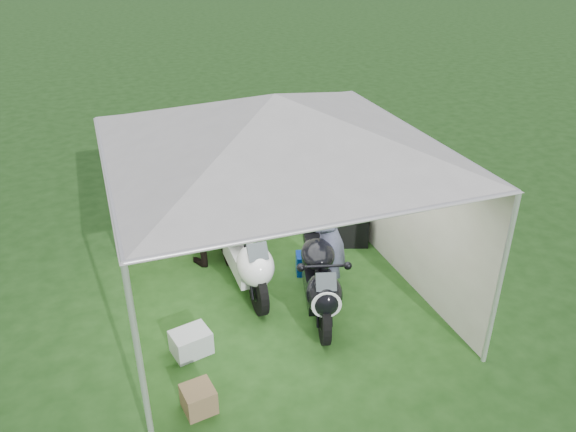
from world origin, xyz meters
name	(u,v)px	position (x,y,z in m)	size (l,w,h in m)	color
ground	(277,302)	(0.00, 0.00, 0.00)	(80.00, 80.00, 0.00)	#1B4013
canopy_tent	(274,128)	(0.00, 0.03, 2.58)	(5.66, 5.66, 3.00)	silver
motorcycle_white	(244,250)	(-0.31, 0.53, 0.61)	(0.50, 2.23, 1.10)	black
motorcycle_black	(319,276)	(0.47, -0.38, 0.57)	(0.85, 2.04, 1.03)	black
paddock_stand	(311,263)	(0.73, 0.53, 0.16)	(0.44, 0.27, 0.33)	blue
person_dark_jacket	(205,210)	(-0.67, 1.39, 0.90)	(0.87, 0.68, 1.80)	black
person_blue_jacket	(330,236)	(0.77, -0.03, 0.95)	(0.69, 0.45, 1.90)	slate
equipment_box	(352,229)	(1.70, 1.13, 0.26)	(0.52, 0.41, 0.52)	black
crate_0	(191,342)	(-1.34, -0.62, 0.15)	(0.46, 0.36, 0.31)	#B6BBC0
crate_1	(199,399)	(-1.45, -1.57, 0.15)	(0.34, 0.34, 0.30)	brown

